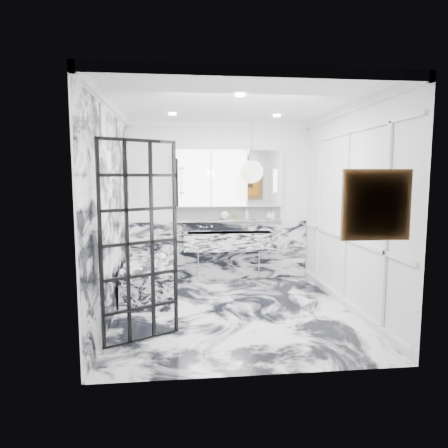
{
  "coord_description": "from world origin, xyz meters",
  "views": [
    {
      "loc": [
        -0.7,
        -5.29,
        1.85
      ],
      "look_at": [
        -0.07,
        0.5,
        1.16
      ],
      "focal_mm": 32.0,
      "sensor_mm": 36.0,
      "label": 1
    }
  ],
  "objects": [
    {
      "name": "crittall_door",
      "position": [
        -1.15,
        -0.84,
        1.12
      ],
      "size": [
        0.79,
        0.46,
        2.24
      ],
      "primitive_type": null,
      "rotation": [
        0.0,
        0.0,
        0.5
      ],
      "color": "black",
      "rests_on": "floor"
    },
    {
      "name": "wall_right",
      "position": [
        1.6,
        0.0,
        1.4
      ],
      "size": [
        0.0,
        3.6,
        3.6
      ],
      "primitive_type": "plane",
      "rotation": [
        1.57,
        0.0,
        -1.57
      ],
      "color": "white",
      "rests_on": "floor"
    },
    {
      "name": "flower_vase",
      "position": [
        -0.98,
        0.22,
        0.61
      ],
      "size": [
        0.09,
        0.09,
        0.12
      ],
      "primitive_type": "cylinder",
      "color": "silver",
      "rests_on": "bathtub"
    },
    {
      "name": "wall_back",
      "position": [
        0.0,
        1.8,
        1.4
      ],
      "size": [
        3.6,
        0.0,
        3.6
      ],
      "primitive_type": "plane",
      "rotation": [
        1.57,
        0.0,
        0.0
      ],
      "color": "white",
      "rests_on": "floor"
    },
    {
      "name": "soap_bottle_c",
      "position": [
        0.88,
        1.71,
        1.16
      ],
      "size": [
        0.13,
        0.13,
        0.14
      ],
      "primitive_type": "imported",
      "rotation": [
        0.0,
        0.0,
        -0.21
      ],
      "color": "silver",
      "rests_on": "ledge"
    },
    {
      "name": "pendant_light",
      "position": [
        0.04,
        -1.19,
        1.9
      ],
      "size": [
        0.24,
        0.24,
        0.24
      ],
      "primitive_type": "sphere",
      "color": "white",
      "rests_on": "ceiling"
    },
    {
      "name": "ceiling",
      "position": [
        0.0,
        0.0,
        2.8
      ],
      "size": [
        3.6,
        3.6,
        0.0
      ],
      "primitive_type": "plane",
      "rotation": [
        3.14,
        0.0,
        0.0
      ],
      "color": "white",
      "rests_on": "wall_back"
    },
    {
      "name": "wall_left",
      "position": [
        -1.6,
        0.0,
        1.4
      ],
      "size": [
        0.0,
        3.6,
        3.6
      ],
      "primitive_type": "plane",
      "rotation": [
        1.57,
        0.0,
        1.57
      ],
      "color": "white",
      "rests_on": "floor"
    },
    {
      "name": "subway_tile",
      "position": [
        0.15,
        1.78,
        1.21
      ],
      "size": [
        1.9,
        0.03,
        0.23
      ],
      "primitive_type": "cube",
      "color": "white",
      "rests_on": "wall_back"
    },
    {
      "name": "soap_bottle_b",
      "position": [
        0.95,
        1.71,
        1.17
      ],
      "size": [
        0.09,
        0.09,
        0.16
      ],
      "primitive_type": "imported",
      "rotation": [
        0.0,
        0.0,
        -0.18
      ],
      "color": "#4C4C51",
      "rests_on": "ledge"
    },
    {
      "name": "sconce_left",
      "position": [
        -0.67,
        1.63,
        1.78
      ],
      "size": [
        0.07,
        0.07,
        0.4
      ],
      "primitive_type": "cylinder",
      "color": "white",
      "rests_on": "mirror_cabinet"
    },
    {
      "name": "sconce_right",
      "position": [
        0.97,
        1.63,
        1.78
      ],
      "size": [
        0.07,
        0.07,
        0.4
      ],
      "primitive_type": "cylinder",
      "color": "white",
      "rests_on": "mirror_cabinet"
    },
    {
      "name": "amber_bottle",
      "position": [
        0.27,
        1.71,
        1.14
      ],
      "size": [
        0.04,
        0.04,
        0.1
      ],
      "primitive_type": "cylinder",
      "color": "#8C5919",
      "rests_on": "ledge"
    },
    {
      "name": "artwork",
      "position": [
        1.11,
        -1.76,
        1.59
      ],
      "size": [
        0.57,
        0.05,
        0.57
      ],
      "primitive_type": "cube",
      "color": "orange",
      "rests_on": "wall_front"
    },
    {
      "name": "marble_clad_left",
      "position": [
        -1.59,
        0.0,
        1.34
      ],
      "size": [
        0.02,
        3.56,
        2.68
      ],
      "primitive_type": "cube",
      "color": "white",
      "rests_on": "floor"
    },
    {
      "name": "bathtub",
      "position": [
        -1.18,
        0.9,
        0.28
      ],
      "size": [
        0.75,
        1.65,
        0.55
      ],
      "primitive_type": "cube",
      "color": "silver",
      "rests_on": "floor"
    },
    {
      "name": "marble_clad_back",
      "position": [
        0.0,
        1.78,
        0.53
      ],
      "size": [
        3.18,
        0.05,
        1.05
      ],
      "primitive_type": "cube",
      "color": "white",
      "rests_on": "floor"
    },
    {
      "name": "floor",
      "position": [
        0.0,
        0.0,
        0.0
      ],
      "size": [
        3.6,
        3.6,
        0.0
      ],
      "primitive_type": "plane",
      "color": "white",
      "rests_on": "ground"
    },
    {
      "name": "mirror_cabinet",
      "position": [
        0.15,
        1.73,
        1.82
      ],
      "size": [
        1.9,
        0.16,
        1.0
      ],
      "primitive_type": "cube",
      "color": "white",
      "rests_on": "wall_back"
    },
    {
      "name": "panel_molding",
      "position": [
        1.58,
        0.0,
        1.3
      ],
      "size": [
        0.03,
        3.4,
        2.3
      ],
      "primitive_type": "cube",
      "color": "white",
      "rests_on": "floor"
    },
    {
      "name": "ledge",
      "position": [
        0.15,
        1.72,
        1.07
      ],
      "size": [
        1.9,
        0.14,
        0.04
      ],
      "primitive_type": "cube",
      "color": "silver",
      "rests_on": "wall_back"
    },
    {
      "name": "face_pot",
      "position": [
        0.08,
        1.71,
        1.17
      ],
      "size": [
        0.16,
        0.16,
        0.16
      ],
      "primitive_type": "sphere",
      "color": "white",
      "rests_on": "ledge"
    },
    {
      "name": "soap_bottle_a",
      "position": [
        0.47,
        1.71,
        1.19
      ],
      "size": [
        0.08,
        0.08,
        0.2
      ],
      "primitive_type": "imported",
      "rotation": [
        0.0,
        0.0,
        0.08
      ],
      "color": "#8C5919",
      "rests_on": "ledge"
    },
    {
      "name": "trough_sink",
      "position": [
        0.15,
        1.55,
        0.73
      ],
      "size": [
        1.6,
        0.45,
        0.3
      ],
      "primitive_type": "cube",
      "color": "silver",
      "rests_on": "wall_back"
    },
    {
      "name": "wall_front",
      "position": [
        0.0,
        -1.8,
        1.4
      ],
      "size": [
        3.6,
        0.0,
        3.6
      ],
      "primitive_type": "plane",
      "rotation": [
        -1.57,
        0.0,
        0.0
      ],
      "color": "white",
      "rests_on": "floor"
    }
  ]
}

